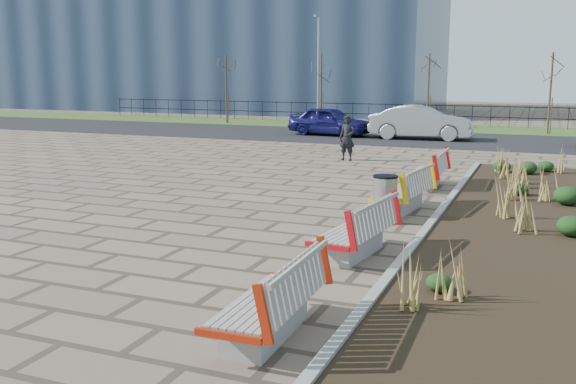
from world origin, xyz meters
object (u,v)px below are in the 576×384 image
at_px(bench_a, 266,297).
at_px(car_silver, 421,122).
at_px(bench_d, 427,170).
at_px(lamp_west, 318,73).
at_px(bench_c, 401,190).
at_px(pedestrian, 347,138).
at_px(bench_b, 353,228).
at_px(car_blue, 330,121).
at_px(litter_bin, 385,199).

relative_size(bench_a, car_silver, 0.45).
relative_size(bench_d, lamp_west, 0.35).
relative_size(bench_c, pedestrian, 1.31).
bearing_deg(lamp_west, bench_a, -71.83).
bearing_deg(bench_b, lamp_west, 118.04).
bearing_deg(bench_a, lamp_west, 107.20).
bearing_deg(lamp_west, pedestrian, -66.14).
bearing_deg(pedestrian, bench_b, -67.13).
relative_size(bench_b, lamp_west, 0.35).
relative_size(bench_a, car_blue, 0.51).
bearing_deg(bench_d, car_blue, 118.61).
height_order(bench_d, pedestrian, pedestrian).
height_order(bench_c, lamp_west, lamp_west).
distance_m(pedestrian, lamp_west, 13.58).
xyz_separation_m(pedestrian, lamp_west, (-5.42, 12.25, 2.24)).
xyz_separation_m(bench_d, car_silver, (-2.46, 12.41, 0.29)).
distance_m(litter_bin, pedestrian, 9.46).
bearing_deg(litter_bin, pedestrian, 111.67).
relative_size(litter_bin, pedestrian, 0.62).
height_order(car_silver, lamp_west, lamp_west).
bearing_deg(bench_a, bench_d, 89.03).
bearing_deg(car_silver, pedestrian, 168.26).
xyz_separation_m(bench_a, car_silver, (-2.46, 23.23, 0.29)).
distance_m(bench_d, litter_bin, 4.45).
xyz_separation_m(bench_a, bench_d, (0.00, 10.82, 0.00)).
height_order(pedestrian, car_silver, pedestrian).
distance_m(pedestrian, car_silver, 8.15).
bearing_deg(bench_b, bench_c, 97.26).
bearing_deg(bench_d, bench_b, -90.42).
bearing_deg(bench_c, car_silver, 106.20).
height_order(bench_d, car_silver, car_silver).
height_order(bench_a, litter_bin, bench_a).
distance_m(bench_d, lamp_west, 19.05).
height_order(pedestrian, car_blue, pedestrian).
xyz_separation_m(bench_c, pedestrian, (-3.58, 7.56, 0.30)).
bearing_deg(pedestrian, lamp_west, 119.39).
distance_m(bench_b, lamp_west, 25.49).
bearing_deg(bench_d, pedestrian, 129.07).
xyz_separation_m(car_silver, lamp_west, (-6.54, 4.18, 2.25)).
bearing_deg(bench_d, car_silver, 100.78).
bearing_deg(car_blue, lamp_west, 33.86).
height_order(pedestrian, lamp_west, lamp_west).
relative_size(bench_a, bench_b, 1.00).
height_order(bench_c, bench_d, same).
height_order(bench_a, car_silver, car_silver).
relative_size(bench_b, car_blue, 0.51).
bearing_deg(bench_b, litter_bin, 99.12).
distance_m(bench_a, car_silver, 23.36).
relative_size(pedestrian, car_blue, 0.39).
distance_m(pedestrian, car_blue, 8.83).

